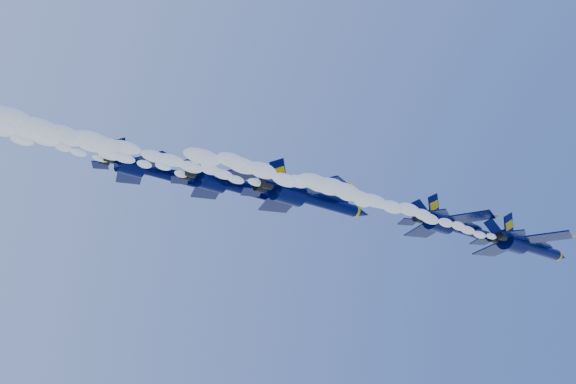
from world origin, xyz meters
TOP-DOWN VIEW (x-y plane):
  - jet_lead at (18.67, -11.34)m, footprint 16.49×13.53m
  - smoke_trail_jet_lead at (-3.87, -11.34)m, footprint 30.99×1.71m
  - jet_second at (9.62, -7.21)m, footprint 15.72×12.90m
  - smoke_trail_jet_second at (-12.60, -7.21)m, footprint 30.99×1.63m
  - jet_third at (-5.54, 2.57)m, footprint 18.09×14.84m
  - smoke_trail_jet_third at (-28.77, 2.57)m, footprint 30.99×1.87m
  - jet_fourth at (-12.68, 8.96)m, footprint 16.06×13.18m
  - smoke_trail_jet_fourth at (-35.04, 8.96)m, footprint 30.99×1.66m
  - jet_fifth at (-20.47, 15.51)m, footprint 15.21×12.48m

SIDE VIEW (x-z plane):
  - smoke_trail_jet_lead at x=-3.87m, z-range 148.57..150.10m
  - jet_lead at x=18.67m, z-range 146.64..152.77m
  - smoke_trail_jet_second at x=-12.60m, z-range 150.38..151.84m
  - jet_second at x=9.62m, z-range 148.55..154.39m
  - smoke_trail_jet_third at x=-28.77m, z-range 153.25..154.93m
  - jet_third at x=-5.54m, z-range 151.11..157.83m
  - smoke_trail_jet_fourth at x=-35.04m, z-range 155.15..156.64m
  - jet_fourth at x=-12.68m, z-range 153.27..159.24m
  - jet_fifth at x=-20.47m, z-range 155.48..161.13m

